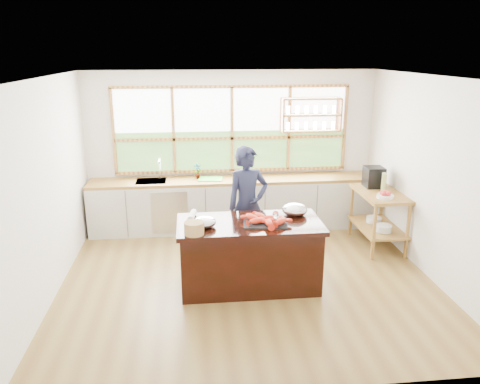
{
  "coord_description": "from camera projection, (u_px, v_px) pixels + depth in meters",
  "views": [
    {
      "loc": [
        -0.73,
        -5.77,
        3.01
      ],
      "look_at": [
        -0.08,
        0.15,
        1.2
      ],
      "focal_mm": 35.0,
      "sensor_mm": 36.0,
      "label": 1
    }
  ],
  "objects": [
    {
      "name": "parchment_roll",
      "position": [
        192.0,
        215.0,
        6.11
      ],
      "size": [
        0.13,
        0.31,
        0.08
      ],
      "primitive_type": "cylinder",
      "rotation": [
        1.57,
        0.0,
        -0.16
      ],
      "color": "white",
      "rests_on": "island"
    },
    {
      "name": "potted_plant",
      "position": [
        198.0,
        171.0,
        7.97
      ],
      "size": [
        0.17,
        0.15,
        0.28
      ],
      "primitive_type": "imported",
      "rotation": [
        0.0,
        0.0,
        0.42
      ],
      "color": "slate",
      "rests_on": "back_counter"
    },
    {
      "name": "mixing_bowl_left",
      "position": [
        205.0,
        222.0,
        5.81
      ],
      "size": [
        0.29,
        0.29,
        0.14
      ],
      "primitive_type": "ellipsoid",
      "color": "#B7BABE",
      "rests_on": "island"
    },
    {
      "name": "fruit_bowl",
      "position": [
        385.0,
        195.0,
        6.95
      ],
      "size": [
        0.25,
        0.25,
        0.11
      ],
      "color": "silver",
      "rests_on": "right_shelf_unit"
    },
    {
      "name": "wicker_basket",
      "position": [
        194.0,
        228.0,
        5.57
      ],
      "size": [
        0.24,
        0.24,
        0.15
      ],
      "primitive_type": "cylinder",
      "color": "#A28845",
      "rests_on": "island"
    },
    {
      "name": "room_shell",
      "position": [
        245.0,
        146.0,
        6.42
      ],
      "size": [
        5.02,
        4.52,
        2.71
      ],
      "color": "silver",
      "rests_on": "ground_plane"
    },
    {
      "name": "right_shelf_unit",
      "position": [
        379.0,
        210.0,
        7.33
      ],
      "size": [
        0.62,
        1.1,
        0.9
      ],
      "color": "olive",
      "rests_on": "ground_plane"
    },
    {
      "name": "ground_plane",
      "position": [
        247.0,
        278.0,
        6.43
      ],
      "size": [
        5.0,
        5.0,
        0.0
      ],
      "primitive_type": "plane",
      "color": "olive"
    },
    {
      "name": "espresso_machine",
      "position": [
        374.0,
        177.0,
        7.49
      ],
      "size": [
        0.29,
        0.31,
        0.33
      ],
      "primitive_type": "cube",
      "rotation": [
        0.0,
        0.0,
        -0.02
      ],
      "color": "black",
      "rests_on": "right_shelf_unit"
    },
    {
      "name": "back_counter",
      "position": [
        233.0,
        203.0,
        8.15
      ],
      "size": [
        4.9,
        0.63,
        0.9
      ],
      "color": "beige",
      "rests_on": "ground_plane"
    },
    {
      "name": "cook",
      "position": [
        248.0,
        205.0,
        6.76
      ],
      "size": [
        0.72,
        0.58,
        1.73
      ],
      "primitive_type": "imported",
      "rotation": [
        0.0,
        0.0,
        0.3
      ],
      "color": "#1A1D35",
      "rests_on": "ground_plane"
    },
    {
      "name": "cutting_board",
      "position": [
        211.0,
        179.0,
        7.97
      ],
      "size": [
        0.43,
        0.35,
        0.01
      ],
      "primitive_type": "cube",
      "rotation": [
        0.0,
        0.0,
        -0.13
      ],
      "color": "green",
      "rests_on": "back_counter"
    },
    {
      "name": "wine_bottle",
      "position": [
        384.0,
        182.0,
        7.23
      ],
      "size": [
        0.1,
        0.1,
        0.3
      ],
      "primitive_type": "cylinder",
      "rotation": [
        0.0,
        0.0,
        0.33
      ],
      "color": "#A5BA5D",
      "rests_on": "right_shelf_unit"
    },
    {
      "name": "lobster_pile",
      "position": [
        265.0,
        220.0,
        5.9
      ],
      "size": [
        0.55,
        0.48,
        0.08
      ],
      "color": "red",
      "rests_on": "slate_board"
    },
    {
      "name": "mixing_bowl_right",
      "position": [
        295.0,
        210.0,
        6.24
      ],
      "size": [
        0.34,
        0.34,
        0.16
      ],
      "primitive_type": "ellipsoid",
      "color": "#B7BABE",
      "rests_on": "island"
    },
    {
      "name": "wine_glass",
      "position": [
        276.0,
        215.0,
        5.76
      ],
      "size": [
        0.08,
        0.08,
        0.22
      ],
      "color": "white",
      "rests_on": "island"
    },
    {
      "name": "slate_board",
      "position": [
        265.0,
        223.0,
        5.93
      ],
      "size": [
        0.6,
        0.47,
        0.02
      ],
      "primitive_type": "cube",
      "rotation": [
        0.0,
        0.0,
        -0.13
      ],
      "color": "black",
      "rests_on": "island"
    },
    {
      "name": "island",
      "position": [
        249.0,
        254.0,
        6.11
      ],
      "size": [
        1.85,
        0.9,
        0.9
      ],
      "color": "black",
      "rests_on": "ground_plane"
    }
  ]
}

